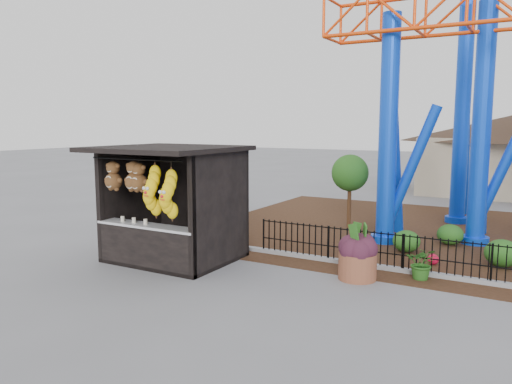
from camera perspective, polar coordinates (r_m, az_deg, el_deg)
The scene contains 9 objects.
ground at distance 11.54m, azimuth -1.15°, elevation -10.98°, with size 120.00×120.00×0.00m, color slate.
mulch_bed at distance 17.83m, azimuth 23.97°, elevation -4.89°, with size 18.00×12.00×0.02m, color #331E11.
curb at distance 13.00m, azimuth 21.65°, elevation -9.10°, with size 18.00×0.18×0.12m, color gray.
prize_booth at distance 13.58m, azimuth -10.05°, elevation -1.58°, with size 3.50×3.40×3.12m.
picket_fence at distance 12.80m, azimuth 25.77°, elevation -7.54°, with size 12.20×0.06×1.00m, color black, non-canonical shape.
terracotta_planter at distance 12.35m, azimuth 11.51°, elevation -8.30°, with size 0.91×0.91×0.65m, color brown.
planter_foliage at distance 12.19m, azimuth 11.59°, elevation -5.39°, with size 0.70×0.70×0.64m, color #371624.
potted_plant at distance 12.69m, azimuth 18.50°, elevation -7.73°, with size 0.73×0.63×0.81m, color #295017.
landscaping at distance 15.21m, azimuth 25.50°, elevation -5.86°, with size 7.48×3.66×0.71m.
Camera 1 is at (5.62, -9.37, 3.71)m, focal length 35.00 mm.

